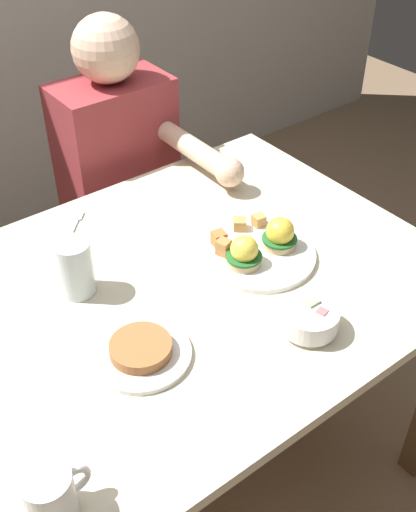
% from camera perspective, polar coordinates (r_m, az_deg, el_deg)
% --- Properties ---
extents(ground_plane, '(6.00, 6.00, 0.00)m').
position_cam_1_polar(ground_plane, '(1.98, -2.01, -18.95)').
color(ground_plane, '#7F664C').
extents(dining_table, '(1.20, 0.90, 0.74)m').
position_cam_1_polar(dining_table, '(1.48, -2.55, -5.65)').
color(dining_table, beige).
rests_on(dining_table, ground_plane).
extents(eggs_benedict_plate, '(0.27, 0.27, 0.09)m').
position_cam_1_polar(eggs_benedict_plate, '(1.47, 4.69, 0.70)').
color(eggs_benedict_plate, white).
rests_on(eggs_benedict_plate, dining_table).
extents(fruit_bowl, '(0.12, 0.12, 0.06)m').
position_cam_1_polar(fruit_bowl, '(1.30, 9.23, -5.73)').
color(fruit_bowl, white).
rests_on(fruit_bowl, dining_table).
extents(coffee_mug, '(0.11, 0.08, 0.09)m').
position_cam_1_polar(coffee_mug, '(1.04, -14.15, -20.32)').
color(coffee_mug, white).
rests_on(coffee_mug, dining_table).
extents(fork, '(0.12, 0.13, 0.00)m').
position_cam_1_polar(fork, '(1.61, -12.20, 2.58)').
color(fork, silver).
rests_on(fork, dining_table).
extents(water_glass_near, '(0.08, 0.08, 0.13)m').
position_cam_1_polar(water_glass_near, '(1.38, -11.99, -1.39)').
color(water_glass_near, silver).
rests_on(water_glass_near, dining_table).
extents(side_plate, '(0.20, 0.20, 0.04)m').
position_cam_1_polar(side_plate, '(1.25, -6.13, -8.66)').
color(side_plate, white).
rests_on(side_plate, dining_table).
extents(diner_person, '(0.34, 0.54, 1.14)m').
position_cam_1_polar(diner_person, '(1.97, -7.64, 7.18)').
color(diner_person, '#33333D').
rests_on(diner_person, ground_plane).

